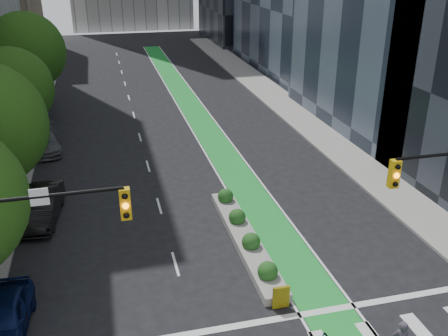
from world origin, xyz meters
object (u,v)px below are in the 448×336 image
median_planter (245,236)px  parked_car_left_near (4,317)px  parked_car_left_mid (41,206)px  parked_car_left_far (45,141)px

median_planter → parked_car_left_near: parked_car_left_near is taller
parked_car_left_mid → parked_car_left_far: 10.84m
parked_car_left_mid → parked_car_left_far: parked_car_left_mid is taller
parked_car_left_far → parked_car_left_mid: bearing=-94.1°
median_planter → parked_car_left_near: (-10.70, -4.06, 0.38)m
parked_car_left_near → median_planter: bearing=23.9°
parked_car_left_mid → parked_car_left_far: size_ratio=0.98×
parked_car_left_near → parked_car_left_far: 19.80m
median_planter → parked_car_left_near: 11.45m
parked_car_left_mid → median_planter: bearing=-20.3°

